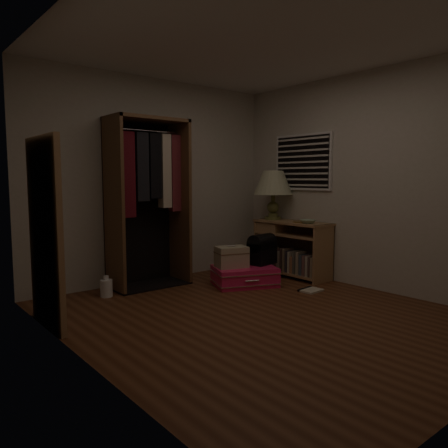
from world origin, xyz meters
The scene contains 13 objects.
ground centered at (0.00, 0.00, 0.00)m, with size 4.00×4.00×0.00m, color #552C18.
room_walls centered at (0.08, 0.04, 1.50)m, with size 3.52×4.02×2.60m.
console_bookshelf centered at (1.53, 1.04, 0.39)m, with size 0.42×1.12×0.75m.
open_wardrobe centered at (-0.21, 1.77, 1.22)m, with size 1.05×0.50×2.05m.
floor_mirror centered at (-1.70, 1.00, 0.85)m, with size 0.06×0.80×1.70m.
pink_suitcase centered at (0.68, 1.01, 0.12)m, with size 0.92×0.81×0.23m.
train_case centered at (0.54, 1.09, 0.37)m, with size 0.44×0.37×0.28m.
black_bag centered at (0.98, 1.00, 0.43)m, with size 0.39×0.29×0.39m.
table_lamp centered at (1.54, 1.37, 1.25)m, with size 0.72×0.72×0.69m.
brass_tray centered at (1.54, 0.84, 0.76)m, with size 0.29×0.29×0.01m.
ceramic_bowl centered at (1.49, 0.69, 0.77)m, with size 0.19×0.19×0.05m, color #9EBE9F.
white_jug centered at (-0.88, 1.60, 0.10)m, with size 0.17×0.17×0.24m.
floor_book centered at (1.09, 0.31, 0.01)m, with size 0.27×0.23×0.02m.
Camera 1 is at (-2.90, -2.97, 1.33)m, focal length 35.00 mm.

